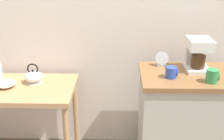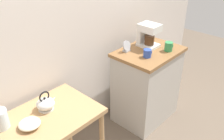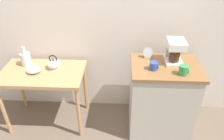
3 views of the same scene
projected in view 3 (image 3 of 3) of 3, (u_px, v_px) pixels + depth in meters
The scene contains 11 objects.
ground_plane at pixel (101, 125), 2.77m from camera, with size 8.00×8.00×0.00m, color #6B5B4C.
back_wall at pixel (111, 5), 2.41m from camera, with size 4.40×0.10×2.80m, color silver.
wooden_table at pixel (43, 79), 2.51m from camera, with size 0.95×0.57×0.75m.
kitchen_counter at pixel (161, 99), 2.52m from camera, with size 0.74×0.54×0.90m.
bowl_stoneware at pixel (34, 70), 2.44m from camera, with size 0.16×0.16×0.05m.
teakettle at pixel (54, 64), 2.49m from camera, with size 0.18×0.15×0.17m.
glass_carafe_vase at pixel (26, 59), 2.54m from camera, with size 0.12×0.12×0.23m.
coffee_maker at pixel (175, 50), 2.28m from camera, with size 0.18×0.22×0.26m.
mug_blue at pixel (154, 66), 2.20m from camera, with size 0.09×0.08×0.08m.
mug_tall_green at pixel (183, 70), 2.12m from camera, with size 0.09×0.09×0.10m.
table_clock at pixel (148, 53), 2.40m from camera, with size 0.11×0.05×0.12m.
Camera 3 is at (0.23, -1.95, 2.09)m, focal length 34.72 mm.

